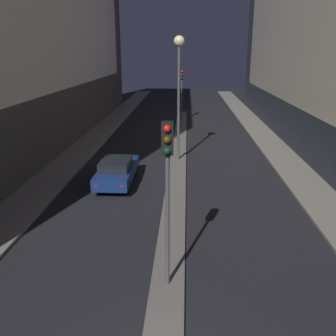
{
  "coord_description": "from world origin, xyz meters",
  "views": [
    {
      "loc": [
        0.5,
        -5.54,
        6.84
      ],
      "look_at": [
        -0.5,
        14.56,
        0.5
      ],
      "focal_mm": 40.0,
      "sensor_mm": 36.0,
      "label": 1
    }
  ],
  "objects_px": {
    "traffic_light_near": "(167,170)",
    "street_lamp": "(179,68)",
    "traffic_light_mid": "(182,84)",
    "car_left_lane": "(117,170)"
  },
  "relations": [
    {
      "from": "traffic_light_near",
      "to": "traffic_light_mid",
      "type": "height_order",
      "value": "same"
    },
    {
      "from": "car_left_lane",
      "to": "traffic_light_mid",
      "type": "bearing_deg",
      "value": 80.21
    },
    {
      "from": "traffic_light_mid",
      "to": "street_lamp",
      "type": "bearing_deg",
      "value": -90.0
    },
    {
      "from": "street_lamp",
      "to": "traffic_light_near",
      "type": "bearing_deg",
      "value": -90.0
    },
    {
      "from": "traffic_light_mid",
      "to": "car_left_lane",
      "type": "xyz_separation_m",
      "value": [
        -3.16,
        -18.31,
        -2.99
      ]
    },
    {
      "from": "traffic_light_near",
      "to": "car_left_lane",
      "type": "relative_size",
      "value": 1.07
    },
    {
      "from": "traffic_light_near",
      "to": "street_lamp",
      "type": "height_order",
      "value": "street_lamp"
    },
    {
      "from": "street_lamp",
      "to": "car_left_lane",
      "type": "distance_m",
      "value": 7.5
    },
    {
      "from": "traffic_light_near",
      "to": "traffic_light_mid",
      "type": "relative_size",
      "value": 1.0
    },
    {
      "from": "traffic_light_mid",
      "to": "street_lamp",
      "type": "xyz_separation_m",
      "value": [
        0.0,
        -13.82,
        2.11
      ]
    }
  ]
}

